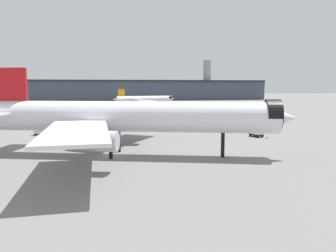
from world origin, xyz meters
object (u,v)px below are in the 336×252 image
Objects in this scene: baggage_tug_wing at (256,133)px; traffic_cone_near_nose at (267,137)px; baggage_cart_trailing at (39,131)px; airliner_far_taxiway at (144,99)px; airliner_near_gate at (126,117)px.

baggage_tug_wing reaches higher than traffic_cone_near_nose.
traffic_cone_near_nose is (52.46, -12.91, -0.68)m from baggage_cart_trailing.
airliner_far_taxiway is at bearing 100.06° from traffic_cone_near_nose.
airliner_far_taxiway is 59.96× the size of traffic_cone_near_nose.
traffic_cone_near_nose is (1.21, -3.26, -0.68)m from baggage_tug_wing.
airliner_far_taxiway is 115.20m from traffic_cone_near_nose.
airliner_far_taxiway is (11.54, 126.50, -2.08)m from airliner_near_gate.
baggage_tug_wing is 1.37× the size of baggage_cart_trailing.
airliner_far_taxiway is at bearing -11.40° from baggage_tug_wing.
baggage_cart_trailing is at bearing 166.18° from traffic_cone_near_nose.
airliner_near_gate reaches higher than baggage_cart_trailing.
traffic_cone_near_nose is (31.66, 13.15, -6.32)m from airliner_near_gate.
airliner_far_taxiway is 10.00× the size of baggage_tug_wing.
airliner_near_gate is 93.48× the size of traffic_cone_near_nose.
baggage_tug_wing is 6.00× the size of traffic_cone_near_nose.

